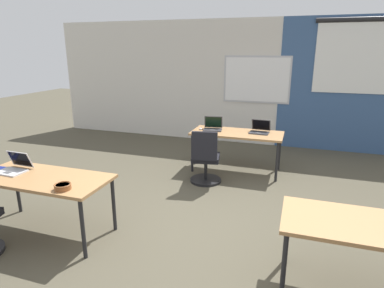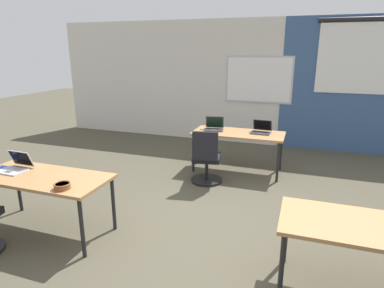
# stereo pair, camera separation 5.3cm
# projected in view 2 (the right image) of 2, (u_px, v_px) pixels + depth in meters

# --- Properties ---
(ground_plane) EXTENTS (24.00, 24.00, 0.00)m
(ground_plane) POSITION_uv_depth(u_px,v_px,m) (200.00, 231.00, 4.00)
(ground_plane) COLOR #4C4738
(back_wall_assembly) EXTENTS (10.00, 0.27, 2.80)m
(back_wall_assembly) POSITION_uv_depth(u_px,v_px,m) (259.00, 83.00, 7.40)
(back_wall_assembly) COLOR silver
(back_wall_assembly) RESTS_ON ground
(desk_near_left) EXTENTS (1.60, 0.70, 0.72)m
(desk_near_left) POSITION_uv_depth(u_px,v_px,m) (43.00, 181.00, 3.83)
(desk_near_left) COLOR #A37547
(desk_near_left) RESTS_ON ground
(desk_near_right) EXTENTS (1.60, 0.70, 0.72)m
(desk_near_right) POSITION_uv_depth(u_px,v_px,m) (378.00, 234.00, 2.73)
(desk_near_right) COLOR #A37547
(desk_near_right) RESTS_ON ground
(desk_far_center) EXTENTS (1.60, 0.70, 0.72)m
(desk_far_center) POSITION_uv_depth(u_px,v_px,m) (238.00, 136.00, 5.82)
(desk_far_center) COLOR #A37547
(desk_far_center) RESTS_ON ground
(laptop_far_left) EXTENTS (0.37, 0.32, 0.23)m
(laptop_far_left) POSITION_uv_depth(u_px,v_px,m) (214.00, 127.00, 5.98)
(laptop_far_left) COLOR #333338
(laptop_far_left) RESTS_ON desk_far_center
(mouse_far_left) EXTENTS (0.09, 0.11, 0.03)m
(mouse_far_left) POSITION_uv_depth(u_px,v_px,m) (202.00, 129.00, 6.00)
(mouse_far_left) COLOR silver
(mouse_far_left) RESTS_ON desk_far_center
(chair_far_left) EXTENTS (0.52, 0.57, 0.92)m
(chair_far_left) POSITION_uv_depth(u_px,v_px,m) (206.00, 161.00, 5.34)
(chair_far_left) COLOR black
(chair_far_left) RESTS_ON ground
(laptop_far_right) EXTENTS (0.35, 0.34, 0.22)m
(laptop_far_right) POSITION_uv_depth(u_px,v_px,m) (261.00, 130.00, 5.76)
(laptop_far_right) COLOR #333338
(laptop_far_right) RESTS_ON desk_far_center
(laptop_near_left_end) EXTENTS (0.34, 0.32, 0.22)m
(laptop_near_left_end) POSITION_uv_depth(u_px,v_px,m) (15.00, 166.00, 3.98)
(laptop_near_left_end) COLOR silver
(laptop_near_left_end) RESTS_ON desk_near_left
(snack_bowl) EXTENTS (0.18, 0.18, 0.06)m
(snack_bowl) POSITION_uv_depth(u_px,v_px,m) (62.00, 186.00, 3.45)
(snack_bowl) COLOR brown
(snack_bowl) RESTS_ON desk_near_left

